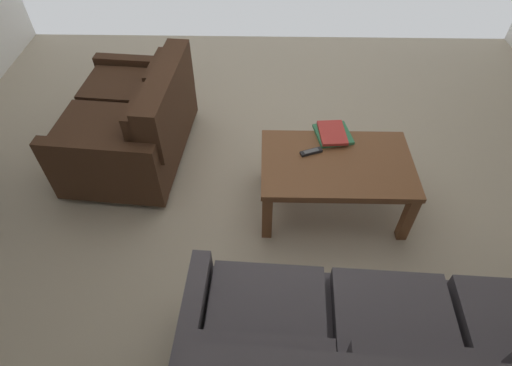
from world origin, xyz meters
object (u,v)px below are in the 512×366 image
(loveseat_near, at_px, (134,122))
(book_stack, at_px, (333,134))
(sofa_main, at_px, (393,364))
(coffee_table, at_px, (336,169))
(tv_remote, at_px, (311,152))

(loveseat_near, xyz_separation_m, book_stack, (-1.56, 0.27, 0.12))
(sofa_main, xyz_separation_m, coffee_table, (0.13, -1.33, 0.01))
(coffee_table, bearing_deg, tv_remote, -26.49)
(loveseat_near, xyz_separation_m, coffee_table, (-1.57, 0.55, 0.03))
(sofa_main, relative_size, coffee_table, 2.00)
(coffee_table, height_order, tv_remote, tv_remote)
(coffee_table, xyz_separation_m, tv_remote, (0.18, -0.09, 0.08))
(coffee_table, distance_m, book_stack, 0.29)
(coffee_table, bearing_deg, book_stack, -88.66)
(book_stack, bearing_deg, sofa_main, 94.81)
(sofa_main, bearing_deg, coffee_table, -84.47)
(book_stack, xyz_separation_m, tv_remote, (0.17, 0.19, -0.01))
(sofa_main, xyz_separation_m, book_stack, (0.14, -1.61, 0.10))
(loveseat_near, bearing_deg, coffee_table, 160.75)
(sofa_main, bearing_deg, tv_remote, -77.77)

